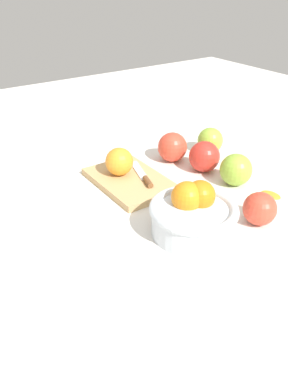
% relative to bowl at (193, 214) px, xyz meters
% --- Properties ---
extents(ground_plane, '(2.40, 2.40, 0.00)m').
position_rel_bowl_xyz_m(ground_plane, '(0.13, -0.09, -0.04)').
color(ground_plane, silver).
extents(bowl, '(0.18, 0.18, 0.11)m').
position_rel_bowl_xyz_m(bowl, '(0.00, 0.00, 0.00)').
color(bowl, silver).
rests_on(bowl, ground_plane).
extents(cutting_board, '(0.24, 0.16, 0.02)m').
position_rel_bowl_xyz_m(cutting_board, '(0.25, -0.01, -0.04)').
color(cutting_board, tan).
rests_on(cutting_board, ground_plane).
extents(orange_on_board, '(0.07, 0.07, 0.07)m').
position_rel_bowl_xyz_m(orange_on_board, '(0.28, 0.00, 0.01)').
color(orange_on_board, orange).
rests_on(orange_on_board, cutting_board).
extents(knife, '(0.15, 0.06, 0.01)m').
position_rel_bowl_xyz_m(knife, '(0.23, -0.04, -0.02)').
color(knife, silver).
rests_on(knife, cutting_board).
extents(apple_front_right, '(0.08, 0.08, 0.08)m').
position_rel_bowl_xyz_m(apple_front_right, '(0.28, -0.31, -0.01)').
color(apple_front_right, '#8EB738').
rests_on(apple_front_right, ground_plane).
extents(apple_front_left, '(0.08, 0.08, 0.08)m').
position_rel_bowl_xyz_m(apple_front_left, '(0.10, -0.23, -0.00)').
color(apple_front_left, '#8EB738').
rests_on(apple_front_left, ground_plane).
extents(apple_front_left_2, '(0.07, 0.07, 0.07)m').
position_rel_bowl_xyz_m(apple_front_left_2, '(-0.06, -0.14, -0.01)').
color(apple_front_left_2, '#D6422D').
rests_on(apple_front_left_2, ground_plane).
extents(apple_front_right_2, '(0.08, 0.08, 0.08)m').
position_rel_bowl_xyz_m(apple_front_right_2, '(0.30, -0.18, -0.00)').
color(apple_front_right_2, '#D6422D').
rests_on(apple_front_right_2, ground_plane).
extents(apple_front_right_3, '(0.08, 0.08, 0.08)m').
position_rel_bowl_xyz_m(apple_front_right_3, '(0.20, -0.21, -0.00)').
color(apple_front_right_3, red).
rests_on(apple_front_right_3, ground_plane).
extents(citrus_peel, '(0.05, 0.04, 0.01)m').
position_rel_bowl_xyz_m(citrus_peel, '(0.01, -0.26, -0.04)').
color(citrus_peel, orange).
rests_on(citrus_peel, ground_plane).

